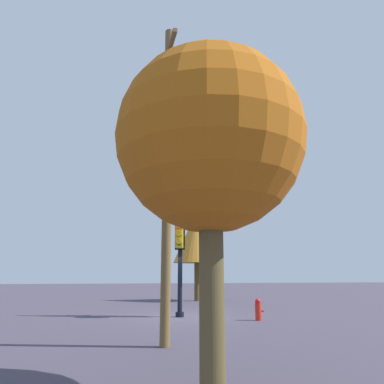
# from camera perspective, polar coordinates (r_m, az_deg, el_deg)

# --- Properties ---
(ground_plane) EXTENTS (120.00, 120.00, 0.00)m
(ground_plane) POSITION_cam_1_polar(r_m,az_deg,el_deg) (16.05, -1.97, -19.25)
(ground_plane) COLOR #433C4B
(signal_pole_assembly) EXTENTS (4.96, 1.73, 6.58)m
(signal_pole_assembly) POSITION_cam_1_polar(r_m,az_deg,el_deg) (16.07, 2.34, -2.91)
(signal_pole_assembly) COLOR black
(signal_pole_assembly) RESTS_ON ground_plane
(utility_pole) EXTENTS (0.26, 1.80, 8.92)m
(utility_pole) POSITION_cam_1_polar(r_m,az_deg,el_deg) (9.91, -3.92, 3.88)
(utility_pole) COLOR brown
(utility_pole) RESTS_ON ground_plane
(fire_hydrant) EXTENTS (0.33, 0.24, 0.83)m
(fire_hydrant) POSITION_cam_1_polar(r_m,az_deg,el_deg) (15.03, 10.49, -17.91)
(fire_hydrant) COLOR red
(fire_hydrant) RESTS_ON ground_plane
(tree_near) EXTENTS (3.11, 3.11, 5.49)m
(tree_near) POSITION_cam_1_polar(r_m,az_deg,el_deg) (6.02, 2.87, 8.03)
(tree_near) COLOR brown
(tree_near) RESTS_ON ground_plane
(tree_mid) EXTENTS (3.34, 3.34, 6.26)m
(tree_mid) POSITION_cam_1_polar(r_m,az_deg,el_deg) (25.56, 0.80, -7.11)
(tree_mid) COLOR #4F4020
(tree_mid) RESTS_ON ground_plane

